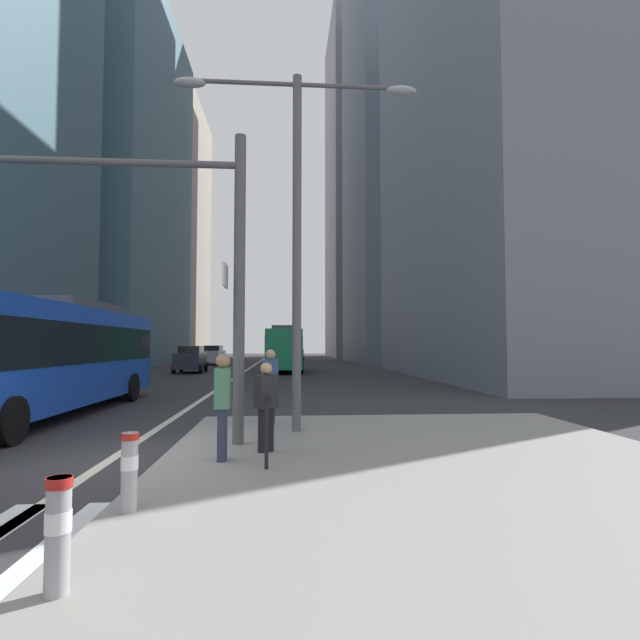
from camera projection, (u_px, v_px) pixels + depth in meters
ground_plane at (233, 379)px, 28.42m from camera, size 160.00×160.00×0.00m
median_island at (432, 464)px, 7.90m from camera, size 9.00×10.00×0.15m
lane_centre_line at (247, 370)px, 38.38m from camera, size 0.20×80.00×0.01m
office_tower_left_mid at (107, 182)px, 51.02m from camera, size 13.03×24.54×38.65m
office_tower_left_far at (171, 231)px, 79.30m from camera, size 10.07×20.37×41.55m
office_tower_right_near at (502, 134)px, 30.98m from camera, size 11.15×23.71×31.31m
office_tower_right_mid at (402, 137)px, 57.60m from camera, size 12.24×19.19×54.10m
office_tower_right_far at (369, 189)px, 80.59m from camera, size 13.22×19.37×56.29m
city_bus_blue_oncoming at (45, 352)px, 13.48m from camera, size 2.72×11.89×3.40m
city_bus_red_receding at (284, 347)px, 36.86m from camera, size 2.75×10.70×3.40m
car_oncoming_mid at (191, 359)px, 34.73m from camera, size 2.13×4.21×1.94m
car_receding_near at (293, 352)px, 66.33m from camera, size 2.14×4.29×1.94m
car_receding_far at (296, 352)px, 65.01m from camera, size 2.21×4.61×1.94m
car_oncoming_far at (213, 355)px, 48.68m from camera, size 2.15×4.62×1.94m
traffic_signal_gantry at (111, 233)px, 9.13m from camera, size 7.17×0.65×6.00m
street_lamp_post at (297, 200)px, 10.75m from camera, size 5.50×0.32×8.00m
bollard_front at (58, 529)px, 3.65m from camera, size 0.20×0.20×0.88m
bollard_left at (129, 468)px, 5.45m from camera, size 0.20×0.20×0.89m
pedestrian_railing at (271, 406)px, 9.24m from camera, size 0.06×3.91×0.98m
pedestrian_waiting at (266, 402)px, 8.51m from camera, size 0.45×0.42×1.57m
pedestrian_walking at (223, 401)px, 7.87m from camera, size 0.25×0.39×1.74m
pedestrian_far at (270, 382)px, 11.66m from camera, size 0.38×0.45×1.77m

